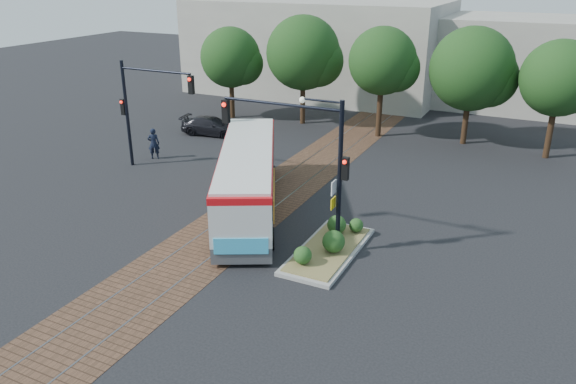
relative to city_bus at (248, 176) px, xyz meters
name	(u,v)px	position (x,y,z in m)	size (l,w,h in m)	color
ground	(238,221)	(0.24, -1.38, -1.68)	(120.00, 120.00, 0.00)	black
trackbed	(278,191)	(0.24, 2.62, -1.67)	(3.60, 40.00, 0.02)	brown
tree_row	(380,63)	(1.45, 15.04, 3.17)	(26.40, 5.60, 7.67)	#382314
warehouses	(403,53)	(-0.28, 27.37, 2.13)	(40.00, 13.00, 8.00)	#ADA899
city_bus	(248,176)	(0.00, 0.00, 0.00)	(7.25, 11.08, 3.01)	#474749
traffic_island	(330,244)	(5.06, -2.28, -1.35)	(2.20, 5.20, 1.13)	gray
signal_pole_main	(310,150)	(4.11, -2.19, 2.48)	(5.49, 0.46, 6.00)	black
signal_pole_left	(142,101)	(-8.12, 2.62, 2.19)	(4.99, 0.34, 6.00)	black
officer	(154,143)	(-8.84, 4.14, -0.75)	(0.68, 0.45, 1.86)	black
parked_car	(212,126)	(-8.58, 9.95, -1.07)	(1.71, 4.22, 1.22)	black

